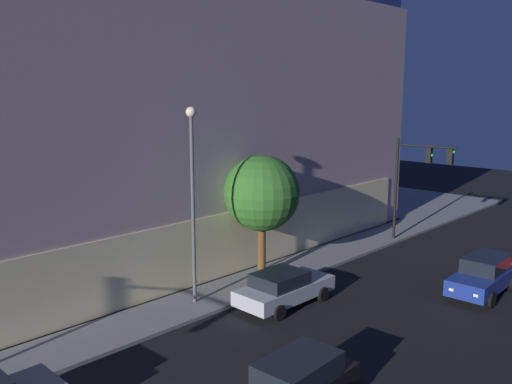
{
  "coord_description": "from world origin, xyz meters",
  "views": [
    {
      "loc": [
        -6.97,
        -11.01,
        9.19
      ],
      "look_at": [
        9.03,
        4.31,
        5.11
      ],
      "focal_mm": 38.31,
      "sensor_mm": 36.0,
      "label": 1
    }
  ],
  "objects_px": {
    "traffic_light_far_corner": "(418,170)",
    "car_blue": "(484,275)",
    "car_silver": "(284,288)",
    "modern_building": "(85,102)",
    "street_lamp_sidewalk": "(192,183)",
    "sidewalk_tree": "(262,194)"
  },
  "relations": [
    {
      "from": "traffic_light_far_corner",
      "to": "car_blue",
      "type": "distance_m",
      "value": 9.12
    },
    {
      "from": "car_silver",
      "to": "modern_building",
      "type": "bearing_deg",
      "value": 85.17
    },
    {
      "from": "street_lamp_sidewalk",
      "to": "traffic_light_far_corner",
      "type": "bearing_deg",
      "value": -8.19
    },
    {
      "from": "car_blue",
      "to": "modern_building",
      "type": "bearing_deg",
      "value": 103.02
    },
    {
      "from": "traffic_light_far_corner",
      "to": "street_lamp_sidewalk",
      "type": "bearing_deg",
      "value": 171.81
    },
    {
      "from": "street_lamp_sidewalk",
      "to": "sidewalk_tree",
      "type": "bearing_deg",
      "value": 3.64
    },
    {
      "from": "traffic_light_far_corner",
      "to": "car_silver",
      "type": "height_order",
      "value": "traffic_light_far_corner"
    },
    {
      "from": "sidewalk_tree",
      "to": "car_silver",
      "type": "xyz_separation_m",
      "value": [
        -1.88,
        -3.08,
        -3.52
      ]
    },
    {
      "from": "street_lamp_sidewalk",
      "to": "car_blue",
      "type": "height_order",
      "value": "street_lamp_sidewalk"
    },
    {
      "from": "traffic_light_far_corner",
      "to": "modern_building",
      "type": "bearing_deg",
      "value": 121.13
    },
    {
      "from": "car_blue",
      "to": "car_silver",
      "type": "bearing_deg",
      "value": 141.9
    },
    {
      "from": "modern_building",
      "to": "car_blue",
      "type": "bearing_deg",
      "value": -76.98
    },
    {
      "from": "street_lamp_sidewalk",
      "to": "car_blue",
      "type": "bearing_deg",
      "value": -40.38
    },
    {
      "from": "car_blue",
      "to": "sidewalk_tree",
      "type": "bearing_deg",
      "value": 121.8
    },
    {
      "from": "car_silver",
      "to": "car_blue",
      "type": "height_order",
      "value": "car_blue"
    },
    {
      "from": "street_lamp_sidewalk",
      "to": "car_silver",
      "type": "distance_m",
      "value": 6.03
    },
    {
      "from": "street_lamp_sidewalk",
      "to": "modern_building",
      "type": "bearing_deg",
      "value": 75.19
    },
    {
      "from": "modern_building",
      "to": "sidewalk_tree",
      "type": "bearing_deg",
      "value": -89.06
    },
    {
      "from": "traffic_light_far_corner",
      "to": "street_lamp_sidewalk",
      "type": "xyz_separation_m",
      "value": [
        -15.51,
        2.23,
        0.83
      ]
    },
    {
      "from": "modern_building",
      "to": "street_lamp_sidewalk",
      "type": "xyz_separation_m",
      "value": [
        -4.31,
        -16.31,
        -3.13
      ]
    },
    {
      "from": "traffic_light_far_corner",
      "to": "car_silver",
      "type": "xyz_separation_m",
      "value": [
        -12.81,
        -0.55,
        -3.79
      ]
    },
    {
      "from": "traffic_light_far_corner",
      "to": "car_blue",
      "type": "bearing_deg",
      "value": -130.71
    }
  ]
}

